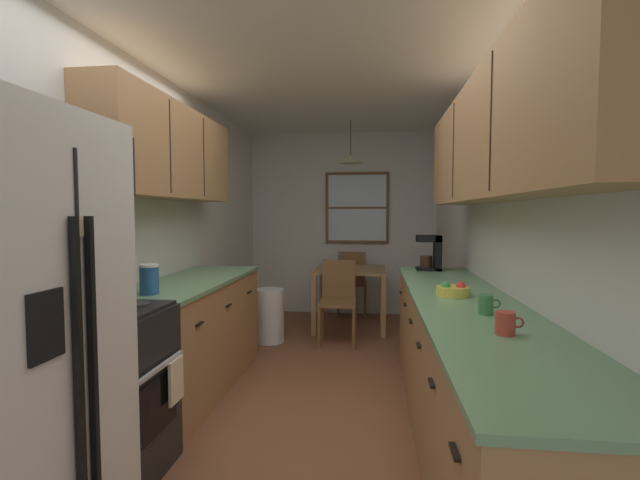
# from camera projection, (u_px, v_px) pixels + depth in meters

# --- Properties ---
(ground_plane) EXTENTS (12.00, 12.00, 0.00)m
(ground_plane) POSITION_uv_depth(u_px,v_px,m) (321.00, 380.00, 3.83)
(ground_plane) COLOR brown
(wall_left) EXTENTS (0.10, 9.00, 2.55)m
(wall_left) POSITION_uv_depth(u_px,v_px,m) (167.00, 230.00, 3.91)
(wall_left) COLOR silver
(wall_left) RESTS_ON ground
(wall_right) EXTENTS (0.10, 9.00, 2.55)m
(wall_right) POSITION_uv_depth(u_px,v_px,m) (488.00, 232.00, 3.59)
(wall_right) COLOR silver
(wall_right) RESTS_ON ground
(wall_back) EXTENTS (4.40, 0.10, 2.55)m
(wall_back) POSITION_uv_depth(u_px,v_px,m) (343.00, 224.00, 6.38)
(wall_back) COLOR silver
(wall_back) RESTS_ON ground
(ceiling_slab) EXTENTS (4.40, 9.00, 0.08)m
(ceiling_slab) POSITION_uv_depth(u_px,v_px,m) (321.00, 71.00, 3.67)
(ceiling_slab) COLOR white
(stove_range) EXTENTS (0.66, 0.64, 1.10)m
(stove_range) POSITION_uv_depth(u_px,v_px,m) (99.00, 394.00, 2.36)
(stove_range) COLOR black
(stove_range) RESTS_ON ground
(microwave_over_range) EXTENTS (0.39, 0.57, 0.33)m
(microwave_over_range) POSITION_uv_depth(u_px,v_px,m) (71.00, 162.00, 2.30)
(microwave_over_range) COLOR black
(counter_left) EXTENTS (0.64, 1.81, 0.90)m
(counter_left) POSITION_uv_depth(u_px,v_px,m) (192.00, 335.00, 3.58)
(counter_left) COLOR #A87A4C
(counter_left) RESTS_ON ground
(upper_cabinets_left) EXTENTS (0.33, 1.89, 0.71)m
(upper_cabinets_left) POSITION_uv_depth(u_px,v_px,m) (168.00, 153.00, 3.46)
(upper_cabinets_left) COLOR #A87A4C
(counter_right) EXTENTS (0.64, 3.34, 0.90)m
(counter_right) POSITION_uv_depth(u_px,v_px,m) (466.00, 374.00, 2.71)
(counter_right) COLOR #A87A4C
(counter_right) RESTS_ON ground
(upper_cabinets_right) EXTENTS (0.33, 3.02, 0.70)m
(upper_cabinets_right) POSITION_uv_depth(u_px,v_px,m) (498.00, 139.00, 2.56)
(upper_cabinets_right) COLOR #A87A4C
(dining_table) EXTENTS (0.86, 0.87, 0.74)m
(dining_table) POSITION_uv_depth(u_px,v_px,m) (350.00, 278.00, 5.54)
(dining_table) COLOR #A87F51
(dining_table) RESTS_ON ground
(dining_chair_near) EXTENTS (0.40, 0.40, 0.90)m
(dining_chair_near) POSITION_uv_depth(u_px,v_px,m) (338.00, 297.00, 4.93)
(dining_chair_near) COLOR brown
(dining_chair_near) RESTS_ON ground
(dining_chair_far) EXTENTS (0.41, 0.41, 0.90)m
(dining_chair_far) POSITION_uv_depth(u_px,v_px,m) (352.00, 280.00, 6.19)
(dining_chair_far) COLOR brown
(dining_chair_far) RESTS_ON ground
(pendant_light) EXTENTS (0.30, 0.30, 0.52)m
(pendant_light) POSITION_uv_depth(u_px,v_px,m) (351.00, 159.00, 5.46)
(pendant_light) COLOR black
(back_window) EXTENTS (0.88, 0.05, 0.99)m
(back_window) POSITION_uv_depth(u_px,v_px,m) (357.00, 208.00, 6.27)
(back_window) COLOR brown
(trash_bin) EXTENTS (0.33, 0.33, 0.59)m
(trash_bin) POSITION_uv_depth(u_px,v_px,m) (269.00, 315.00, 4.96)
(trash_bin) COLOR white
(trash_bin) RESTS_ON ground
(storage_canister) EXTENTS (0.12, 0.12, 0.19)m
(storage_canister) POSITION_uv_depth(u_px,v_px,m) (149.00, 279.00, 2.90)
(storage_canister) COLOR #265999
(storage_canister) RESTS_ON counter_left
(dish_towel) EXTENTS (0.02, 0.16, 0.24)m
(dish_towel) POSITION_uv_depth(u_px,v_px,m) (176.00, 381.00, 2.48)
(dish_towel) COLOR beige
(coffee_maker) EXTENTS (0.22, 0.18, 0.32)m
(coffee_maker) POSITION_uv_depth(u_px,v_px,m) (432.00, 252.00, 4.11)
(coffee_maker) COLOR black
(coffee_maker) RESTS_ON counter_right
(mug_by_coffeemaker) EXTENTS (0.12, 0.08, 0.10)m
(mug_by_coffeemaker) POSITION_uv_depth(u_px,v_px,m) (506.00, 323.00, 1.93)
(mug_by_coffeemaker) COLOR #BF3F33
(mug_by_coffeemaker) RESTS_ON counter_right
(mug_spare) EXTENTS (0.11, 0.08, 0.10)m
(mug_spare) POSITION_uv_depth(u_px,v_px,m) (486.00, 304.00, 2.32)
(mug_spare) COLOR #3F7F4C
(mug_spare) RESTS_ON counter_right
(fruit_bowl) EXTENTS (0.21, 0.21, 0.09)m
(fruit_bowl) POSITION_uv_depth(u_px,v_px,m) (453.00, 290.00, 2.84)
(fruit_bowl) COLOR #E5D14C
(fruit_bowl) RESTS_ON counter_right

